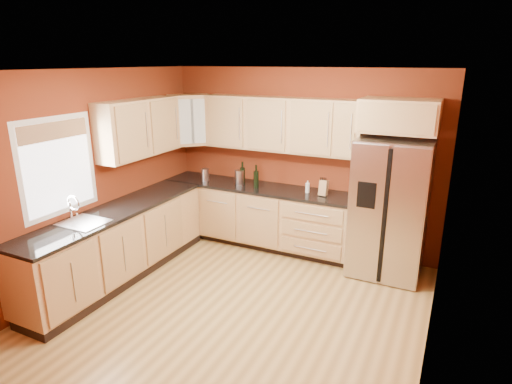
% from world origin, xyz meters
% --- Properties ---
extents(floor, '(4.00, 4.00, 0.00)m').
position_xyz_m(floor, '(0.00, 0.00, 0.00)').
color(floor, olive).
rests_on(floor, ground).
extents(ceiling, '(4.00, 4.00, 0.00)m').
position_xyz_m(ceiling, '(0.00, 0.00, 2.60)').
color(ceiling, white).
rests_on(ceiling, wall_back).
extents(wall_back, '(4.00, 0.04, 2.60)m').
position_xyz_m(wall_back, '(0.00, 2.00, 1.30)').
color(wall_back, maroon).
rests_on(wall_back, floor).
extents(wall_front, '(4.00, 0.04, 2.60)m').
position_xyz_m(wall_front, '(0.00, -2.00, 1.30)').
color(wall_front, maroon).
rests_on(wall_front, floor).
extents(wall_left, '(0.04, 4.00, 2.60)m').
position_xyz_m(wall_left, '(-2.00, 0.00, 1.30)').
color(wall_left, maroon).
rests_on(wall_left, floor).
extents(wall_right, '(0.04, 4.00, 2.60)m').
position_xyz_m(wall_right, '(2.00, 0.00, 1.30)').
color(wall_right, maroon).
rests_on(wall_right, floor).
extents(base_cabinets_back, '(2.90, 0.60, 0.88)m').
position_xyz_m(base_cabinets_back, '(-0.55, 1.70, 0.44)').
color(base_cabinets_back, tan).
rests_on(base_cabinets_back, floor).
extents(base_cabinets_left, '(0.60, 2.80, 0.88)m').
position_xyz_m(base_cabinets_left, '(-1.70, 0.00, 0.44)').
color(base_cabinets_left, tan).
rests_on(base_cabinets_left, floor).
extents(countertop_back, '(2.90, 0.62, 0.04)m').
position_xyz_m(countertop_back, '(-0.55, 1.69, 0.90)').
color(countertop_back, black).
rests_on(countertop_back, base_cabinets_back).
extents(countertop_left, '(0.62, 2.80, 0.04)m').
position_xyz_m(countertop_left, '(-1.69, 0.00, 0.90)').
color(countertop_left, black).
rests_on(countertop_left, base_cabinets_left).
extents(upper_cabinets_back, '(2.30, 0.33, 0.75)m').
position_xyz_m(upper_cabinets_back, '(-0.25, 1.83, 1.83)').
color(upper_cabinets_back, tan).
rests_on(upper_cabinets_back, wall_back).
extents(upper_cabinets_left, '(0.33, 1.35, 0.75)m').
position_xyz_m(upper_cabinets_left, '(-1.83, 0.72, 1.83)').
color(upper_cabinets_left, tan).
rests_on(upper_cabinets_left, wall_left).
extents(corner_upper_cabinet, '(0.67, 0.67, 0.75)m').
position_xyz_m(corner_upper_cabinet, '(-1.67, 1.67, 1.83)').
color(corner_upper_cabinet, tan).
rests_on(corner_upper_cabinet, wall_back).
extents(over_fridge_cabinet, '(0.92, 0.60, 0.40)m').
position_xyz_m(over_fridge_cabinet, '(1.35, 1.70, 2.05)').
color(over_fridge_cabinet, tan).
rests_on(over_fridge_cabinet, wall_back).
extents(refrigerator, '(0.90, 0.75, 1.78)m').
position_xyz_m(refrigerator, '(1.35, 1.62, 0.89)').
color(refrigerator, silver).
rests_on(refrigerator, floor).
extents(window, '(0.03, 0.90, 1.00)m').
position_xyz_m(window, '(-1.98, -0.50, 1.55)').
color(window, white).
rests_on(window, wall_left).
extents(sink_faucet, '(0.50, 0.42, 0.30)m').
position_xyz_m(sink_faucet, '(-1.69, -0.50, 1.07)').
color(sink_faucet, white).
rests_on(sink_faucet, countertop_left).
extents(canister_left, '(0.12, 0.12, 0.19)m').
position_xyz_m(canister_left, '(-1.40, 1.61, 1.02)').
color(canister_left, silver).
rests_on(canister_left, countertop_back).
extents(canister_right, '(0.18, 0.18, 0.21)m').
position_xyz_m(canister_right, '(-0.83, 1.67, 1.03)').
color(canister_right, silver).
rests_on(canister_right, countertop_back).
extents(wine_bottle_a, '(0.09, 0.09, 0.34)m').
position_xyz_m(wine_bottle_a, '(-0.53, 1.62, 1.09)').
color(wine_bottle_a, black).
rests_on(wine_bottle_a, countertop_back).
extents(wine_bottle_b, '(0.10, 0.10, 0.34)m').
position_xyz_m(wine_bottle_b, '(-0.80, 1.71, 1.09)').
color(wine_bottle_b, black).
rests_on(wine_bottle_b, countertop_back).
extents(knife_block, '(0.11, 0.10, 0.21)m').
position_xyz_m(knife_block, '(0.45, 1.69, 1.03)').
color(knife_block, '#AB8053').
rests_on(knife_block, countertop_back).
extents(soap_dispenser, '(0.07, 0.07, 0.17)m').
position_xyz_m(soap_dispenser, '(0.22, 1.71, 1.01)').
color(soap_dispenser, silver).
rests_on(soap_dispenser, countertop_back).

